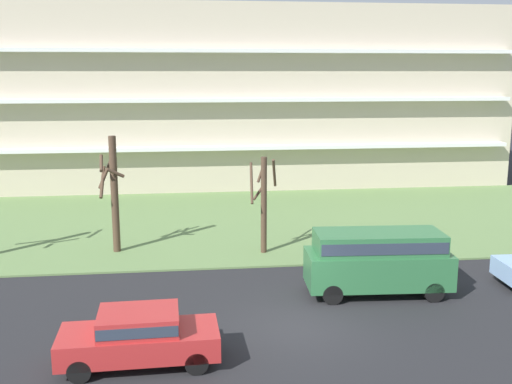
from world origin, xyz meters
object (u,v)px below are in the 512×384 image
(tree_left, at_px, (113,192))
(sedan_red_center_left, at_px, (139,335))
(van_green_near_left, at_px, (378,258))
(tree_center, at_px, (263,201))

(tree_left, height_order, sedan_red_center_left, tree_left)
(tree_left, relative_size, van_green_near_left, 1.00)
(tree_center, relative_size, sedan_red_center_left, 0.99)
(tree_center, distance_m, sedan_red_center_left, 11.17)
(tree_left, bearing_deg, sedan_red_center_left, -80.59)
(van_green_near_left, bearing_deg, tree_left, -29.17)
(tree_center, bearing_deg, tree_left, 171.90)
(tree_left, relative_size, sedan_red_center_left, 1.19)
(tree_left, xyz_separation_m, van_green_near_left, (10.10, -6.40, -1.43))
(tree_center, relative_size, van_green_near_left, 0.83)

